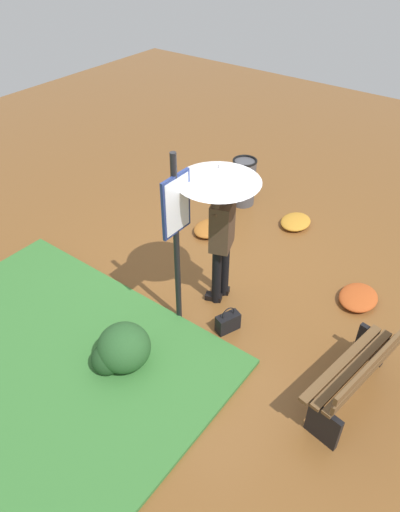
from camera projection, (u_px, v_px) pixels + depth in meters
ground_plane at (213, 285)px, 6.48m from camera, size 18.00×18.00×0.00m
person_with_umbrella at (220, 201)px, 5.28m from camera, size 0.96×0.96×2.04m
info_sign_post at (176, 224)px, 5.10m from camera, size 0.44×0.07×2.30m
handbag at (228, 322)px, 5.74m from camera, size 0.33×0.24×0.37m
park_bench at (356, 373)px, 4.80m from camera, size 1.40×0.59×0.75m
trash_bin at (244, 182)px, 7.94m from camera, size 0.42×0.42×0.83m
shrub_cluster at (121, 350)px, 5.23m from camera, size 0.67×0.61×0.55m
leaf_pile_near_person at (210, 228)px, 7.46m from camera, size 0.59×0.47×0.13m
leaf_pile_by_bench at (358, 297)px, 6.18m from camera, size 0.61×0.49×0.13m
leaf_pile_far_path at (296, 222)px, 7.61m from camera, size 0.58×0.46×0.13m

